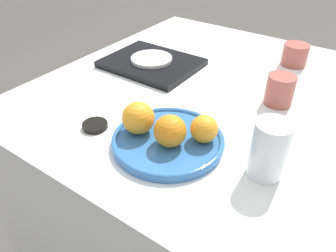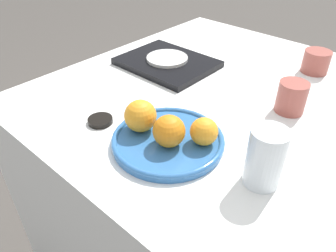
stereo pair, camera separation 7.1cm
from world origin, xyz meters
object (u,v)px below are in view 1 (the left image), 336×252
side_plate (152,59)px  soy_dish (95,125)px  orange_2 (204,129)px  water_glass (269,150)px  fruit_platter (168,140)px  orange_0 (170,131)px  cup_0 (280,90)px  cup_1 (295,55)px  serving_tray (152,63)px  orange_1 (138,118)px

side_plate → soy_dish: 0.37m
orange_2 → water_glass: size_ratio=0.51×
fruit_platter → orange_0: bearing=-41.6°
orange_0 → soy_dish: (-0.19, -0.04, -0.04)m
side_plate → cup_0: bearing=1.1°
water_glass → cup_0: water_glass is taller
orange_0 → water_glass: size_ratio=0.58×
cup_0 → fruit_platter: bearing=-114.0°
fruit_platter → soy_dish: 0.19m
side_plate → soy_dish: side_plate is taller
cup_1 → soy_dish: 0.69m
fruit_platter → serving_tray: 0.41m
serving_tray → cup_0: cup_0 is taller
fruit_platter → serving_tray: size_ratio=0.87×
orange_1 → soy_dish: bearing=-162.7°
orange_1 → serving_tray: (-0.21, 0.32, -0.04)m
cup_1 → cup_0: bearing=-80.8°
orange_0 → serving_tray: size_ratio=0.24×
water_glass → soy_dish: water_glass is taller
serving_tray → soy_dish: size_ratio=4.79×
cup_0 → cup_1: 0.27m
orange_2 → cup_1: orange_2 is taller
cup_1 → soy_dish: cup_1 is taller
soy_dish → water_glass: bearing=12.0°
cup_0 → soy_dish: bearing=-131.5°
orange_2 → cup_0: 0.28m
orange_1 → cup_1: orange_1 is taller
orange_2 → cup_1: size_ratio=0.76×
serving_tray → fruit_platter: bearing=-47.5°
water_glass → serving_tray: bearing=151.2°
fruit_platter → cup_0: (0.14, 0.31, 0.03)m
cup_1 → fruit_platter: bearing=-99.4°
side_plate → cup_1: cup_1 is taller
side_plate → cup_1: bearing=36.5°
orange_2 → soy_dish: 0.27m
cup_1 → water_glass: bearing=-78.0°
cup_1 → soy_dish: size_ratio=1.33×
soy_dish → serving_tray: bearing=105.6°
orange_0 → orange_1: size_ratio=0.95×
cup_1 → serving_tray: bearing=-143.5°
serving_tray → soy_dish: bearing=-74.4°
fruit_platter → orange_2: (0.07, 0.04, 0.03)m
side_plate → orange_0: bearing=-47.3°
orange_1 → orange_2: orange_1 is taller
side_plate → orange_1: bearing=-56.9°
fruit_platter → orange_1: (-0.07, -0.01, 0.04)m
orange_0 → cup_0: bearing=68.9°
orange_2 → serving_tray: orange_2 is taller
orange_0 → soy_dish: 0.20m
fruit_platter → serving_tray: bearing=132.5°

